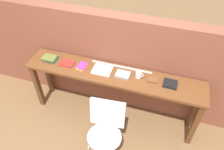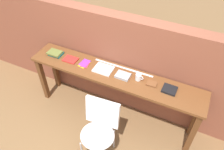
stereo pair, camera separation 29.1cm
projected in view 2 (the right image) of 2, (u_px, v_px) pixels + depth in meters
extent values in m
plane|color=brown|center=(105.00, 127.00, 3.37)|extent=(40.00, 40.00, 0.00)
cube|color=brown|center=(123.00, 64.00, 3.25)|extent=(6.00, 0.20, 1.58)
cube|color=brown|center=(114.00, 75.00, 2.98)|extent=(2.50, 0.44, 0.04)
cube|color=#5B341A|center=(43.00, 79.00, 3.55)|extent=(0.07, 0.07, 0.84)
cube|color=#5B341A|center=(192.00, 135.00, 2.80)|extent=(0.07, 0.07, 0.84)
cube|color=#5B341A|center=(55.00, 68.00, 3.76)|extent=(0.07, 0.07, 0.84)
cube|color=#5B341A|center=(196.00, 116.00, 3.01)|extent=(0.07, 0.07, 0.84)
ellipsoid|color=white|center=(97.00, 135.00, 2.76)|extent=(0.47, 0.46, 0.08)
cube|color=white|center=(103.00, 112.00, 2.73)|extent=(0.45, 0.14, 0.40)
cylinder|color=#B2B2B7|center=(92.00, 132.00, 3.08)|extent=(0.02, 0.02, 0.41)
cylinder|color=#B2B2B7|center=(114.00, 139.00, 2.99)|extent=(0.02, 0.02, 0.41)
cube|color=#19757A|center=(56.00, 54.00, 3.27)|extent=(0.20, 0.15, 0.03)
cube|color=olive|center=(55.00, 53.00, 3.24)|extent=(0.21, 0.15, 0.03)
cube|color=red|center=(70.00, 59.00, 3.18)|extent=(0.21, 0.15, 0.02)
cube|color=yellow|center=(84.00, 64.00, 3.11)|extent=(0.13, 0.18, 0.00)
cube|color=#E5334C|center=(85.00, 64.00, 3.11)|extent=(0.13, 0.17, 0.00)
cube|color=purple|center=(85.00, 63.00, 3.12)|extent=(0.13, 0.17, 0.00)
cube|color=white|center=(103.00, 69.00, 3.02)|extent=(0.26, 0.21, 0.02)
cube|color=#9E9EA3|center=(123.00, 76.00, 2.91)|extent=(0.19, 0.15, 0.03)
cylinder|color=white|center=(138.00, 77.00, 2.85)|extent=(0.08, 0.08, 0.09)
torus|color=white|center=(141.00, 78.00, 2.84)|extent=(0.06, 0.01, 0.06)
cube|color=brown|center=(152.00, 84.00, 2.81)|extent=(0.13, 0.11, 0.02)
cube|color=black|center=(169.00, 90.00, 2.73)|extent=(0.18, 0.17, 0.03)
cube|color=silver|center=(123.00, 68.00, 3.05)|extent=(0.87, 0.03, 0.00)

